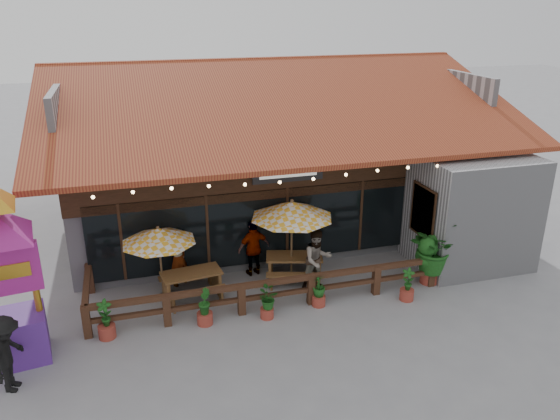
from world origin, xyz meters
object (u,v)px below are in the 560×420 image
object	(u,v)px
picnic_table_left	(192,280)
umbrella_left	(158,236)
tropical_plant	(432,248)
umbrella_right	(292,210)
picnic_table_right	(294,264)
pedestrian	(8,354)

from	to	relation	value
picnic_table_left	umbrella_left	bearing A→B (deg)	165.88
picnic_table_left	tropical_plant	distance (m)	7.14
umbrella_left	tropical_plant	bearing A→B (deg)	-9.48
umbrella_left	umbrella_right	world-z (taller)	umbrella_right
umbrella_right	umbrella_left	bearing A→B (deg)	179.86
picnic_table_right	tropical_plant	xyz separation A→B (m)	(3.89, -1.31, 0.59)
umbrella_left	tropical_plant	distance (m)	7.99
tropical_plant	pedestrian	size ratio (longest dim) A/B	1.10
picnic_table_right	tropical_plant	bearing A→B (deg)	-18.58
picnic_table_left	picnic_table_right	size ratio (longest dim) A/B	0.91
picnic_table_right	tropical_plant	distance (m)	4.15
umbrella_left	picnic_table_right	distance (m)	4.20
umbrella_left	picnic_table_left	size ratio (longest dim) A/B	1.49
umbrella_right	tropical_plant	world-z (taller)	umbrella_right
umbrella_left	umbrella_right	xyz separation A→B (m)	(3.86, -0.01, 0.35)
pedestrian	umbrella_right	bearing A→B (deg)	-53.95
umbrella_left	picnic_table_right	world-z (taller)	umbrella_left
umbrella_right	picnic_table_right	xyz separation A→B (m)	(0.09, 0.01, -1.76)
picnic_table_right	pedestrian	world-z (taller)	pedestrian
picnic_table_left	pedestrian	distance (m)	5.22
umbrella_right	pedestrian	distance (m)	8.12
umbrella_left	umbrella_right	size ratio (longest dim) A/B	1.04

